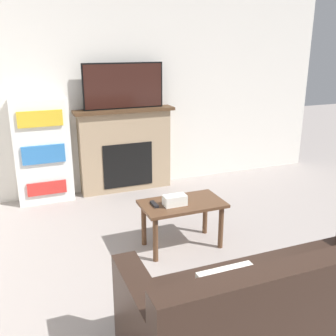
{
  "coord_description": "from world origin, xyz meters",
  "views": [
    {
      "loc": [
        -1.42,
        -1.1,
        1.97
      ],
      "look_at": [
        0.0,
        2.46,
        0.74
      ],
      "focal_mm": 42.0,
      "sensor_mm": 36.0,
      "label": 1
    }
  ],
  "objects": [
    {
      "name": "wall_back",
      "position": [
        0.0,
        4.05,
        1.35
      ],
      "size": [
        6.05,
        0.06,
        2.7
      ],
      "color": "silver",
      "rests_on": "ground_plane"
    },
    {
      "name": "bookshelf",
      "position": [
        -1.12,
        3.89,
        0.66
      ],
      "size": [
        0.68,
        0.29,
        1.32
      ],
      "color": "white",
      "rests_on": "ground_plane"
    },
    {
      "name": "fireplace",
      "position": [
        -0.04,
        3.91,
        0.57
      ],
      "size": [
        1.34,
        0.28,
        1.13
      ],
      "color": "tan",
      "rests_on": "ground_plane"
    },
    {
      "name": "couch",
      "position": [
        0.1,
        0.64,
        0.29
      ],
      "size": [
        2.06,
        0.86,
        0.85
      ],
      "color": "black",
      "rests_on": "ground_plane"
    },
    {
      "name": "remote_control",
      "position": [
        -0.25,
        2.18,
        0.49
      ],
      "size": [
        0.04,
        0.15,
        0.02
      ],
      "color": "black",
      "rests_on": "coffee_table"
    },
    {
      "name": "coffee_table",
      "position": [
        0.03,
        2.14,
        0.39
      ],
      "size": [
        0.81,
        0.46,
        0.47
      ],
      "color": "brown",
      "rests_on": "ground_plane"
    },
    {
      "name": "tissue_box",
      "position": [
        -0.07,
        2.11,
        0.52
      ],
      "size": [
        0.22,
        0.12,
        0.1
      ],
      "color": "white",
      "rests_on": "coffee_table"
    },
    {
      "name": "tv",
      "position": [
        -0.04,
        3.89,
        1.43
      ],
      "size": [
        1.06,
        0.03,
        0.59
      ],
      "color": "black",
      "rests_on": "fireplace"
    }
  ]
}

